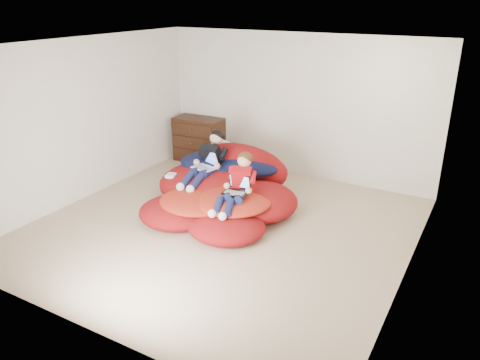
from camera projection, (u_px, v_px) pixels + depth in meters
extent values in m
cube|color=tan|center=(222.00, 235.00, 6.68)|extent=(5.10, 5.10, 0.25)
cube|color=silver|center=(296.00, 106.00, 8.20)|extent=(5.10, 0.02, 2.50)
cube|color=silver|center=(72.00, 216.00, 4.14)|extent=(5.10, 0.02, 2.50)
cube|color=silver|center=(85.00, 120.00, 7.32)|extent=(0.02, 5.10, 2.50)
cube|color=silver|center=(419.00, 177.00, 5.02)|extent=(0.02, 5.10, 2.50)
cube|color=white|center=(219.00, 44.00, 5.71)|extent=(5.10, 5.10, 0.02)
cube|color=#321A0D|center=(199.00, 139.00, 9.16)|extent=(0.99, 0.54, 0.86)
cube|color=#321A0D|center=(193.00, 155.00, 9.06)|extent=(0.86, 0.08, 0.21)
cylinder|color=#4C3F26|center=(192.00, 156.00, 9.04)|extent=(0.03, 0.06, 0.03)
cube|color=#321A0D|center=(192.00, 143.00, 8.96)|extent=(0.86, 0.08, 0.21)
cylinder|color=#4C3F26|center=(191.00, 143.00, 8.95)|extent=(0.03, 0.06, 0.03)
cube|color=#321A0D|center=(192.00, 130.00, 8.87)|extent=(0.86, 0.08, 0.21)
cylinder|color=#4C3F26|center=(191.00, 130.00, 8.85)|extent=(0.03, 0.06, 0.03)
ellipsoid|color=maroon|center=(210.00, 184.00, 7.55)|extent=(1.70, 1.52, 0.61)
ellipsoid|color=maroon|center=(253.00, 201.00, 7.00)|extent=(1.34, 1.31, 0.48)
ellipsoid|color=maroon|center=(210.00, 205.00, 6.89)|extent=(1.34, 1.07, 0.43)
ellipsoid|color=maroon|center=(176.00, 212.00, 6.77)|extent=(1.11, 1.02, 0.37)
ellipsoid|color=maroon|center=(226.00, 226.00, 6.39)|extent=(1.10, 1.00, 0.36)
ellipsoid|color=maroon|center=(239.00, 167.00, 7.80)|extent=(1.75, 0.77, 0.77)
ellipsoid|color=#11173D|center=(213.00, 163.00, 7.73)|extent=(1.12, 0.92, 0.29)
ellipsoid|color=#11173D|center=(246.00, 166.00, 7.49)|extent=(1.07, 0.75, 0.26)
ellipsoid|color=red|center=(233.00, 200.00, 6.68)|extent=(1.13, 1.13, 0.21)
ellipsoid|color=red|center=(196.00, 201.00, 6.74)|extent=(1.10, 0.99, 0.20)
ellipsoid|color=beige|center=(222.00, 149.00, 7.99)|extent=(0.48, 0.31, 0.31)
cube|color=black|center=(213.00, 157.00, 7.42)|extent=(0.31, 0.38, 0.47)
sphere|color=tan|center=(217.00, 138.00, 7.41)|extent=(0.22, 0.22, 0.22)
ellipsoid|color=black|center=(217.00, 135.00, 7.42)|extent=(0.24, 0.23, 0.18)
cylinder|color=#141A41|center=(199.00, 171.00, 7.29)|extent=(0.15, 0.35, 0.19)
cylinder|color=#141A41|center=(187.00, 179.00, 7.06)|extent=(0.12, 0.34, 0.22)
sphere|color=white|center=(180.00, 187.00, 6.93)|extent=(0.13, 0.13, 0.13)
cylinder|color=#141A41|center=(208.00, 173.00, 7.21)|extent=(0.15, 0.35, 0.19)
cylinder|color=#141A41|center=(197.00, 182.00, 6.97)|extent=(0.12, 0.34, 0.22)
sphere|color=white|center=(190.00, 189.00, 6.85)|extent=(0.13, 0.13, 0.13)
cube|color=red|center=(242.00, 181.00, 6.63)|extent=(0.35, 0.34, 0.45)
sphere|color=tan|center=(244.00, 161.00, 6.58)|extent=(0.20, 0.20, 0.20)
ellipsoid|color=#452712|center=(245.00, 158.00, 6.59)|extent=(0.22, 0.21, 0.17)
cylinder|color=#141A41|center=(229.00, 196.00, 6.55)|extent=(0.22, 0.35, 0.18)
cylinder|color=#141A41|center=(219.00, 205.00, 6.33)|extent=(0.20, 0.33, 0.21)
sphere|color=white|center=(212.00, 214.00, 6.22)|extent=(0.12, 0.12, 0.12)
cylinder|color=#141A41|center=(240.00, 198.00, 6.48)|extent=(0.22, 0.35, 0.18)
cylinder|color=#141A41|center=(229.00, 208.00, 6.26)|extent=(0.20, 0.33, 0.21)
sphere|color=white|center=(223.00, 216.00, 6.14)|extent=(0.12, 0.12, 0.12)
cube|color=white|center=(204.00, 168.00, 7.24)|extent=(0.40, 0.32, 0.01)
cube|color=gray|center=(203.00, 168.00, 7.23)|extent=(0.32, 0.20, 0.00)
cube|color=white|center=(209.00, 157.00, 7.33)|extent=(0.36, 0.18, 0.23)
cube|color=#4067DC|center=(209.00, 157.00, 7.32)|extent=(0.31, 0.14, 0.19)
cube|color=black|center=(235.00, 193.00, 6.50)|extent=(0.35, 0.26, 0.01)
cube|color=gray|center=(234.00, 192.00, 6.49)|extent=(0.29, 0.15, 0.00)
cube|color=black|center=(240.00, 182.00, 6.57)|extent=(0.33, 0.10, 0.22)
cube|color=#509ABB|center=(240.00, 182.00, 6.56)|extent=(0.29, 0.07, 0.18)
cube|color=white|center=(171.00, 176.00, 7.36)|extent=(0.17, 0.17, 0.06)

